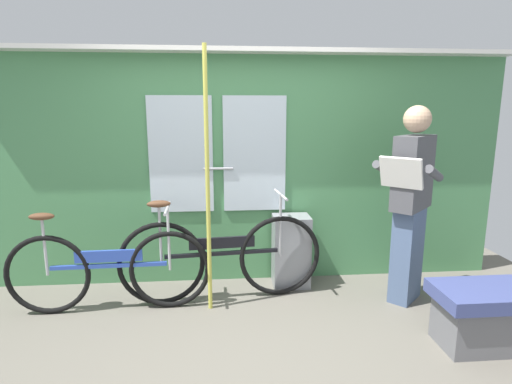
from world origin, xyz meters
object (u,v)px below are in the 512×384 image
(bicycle_leaning_behind, at_px, (109,270))
(handrail_pole, at_px, (208,184))
(passenger_reading_newspaper, at_px, (411,201))
(trash_bin_by_wall, at_px, (291,251))
(bench_seat_corner, at_px, (483,315))
(bicycle_near_door, at_px, (221,257))

(bicycle_leaning_behind, xyz_separation_m, handrail_pole, (0.85, -0.03, 0.73))
(passenger_reading_newspaper, bearing_deg, handrail_pole, -43.91)
(bicycle_leaning_behind, bearing_deg, passenger_reading_newspaper, -1.99)
(bicycle_leaning_behind, distance_m, trash_bin_by_wall, 1.67)
(bench_seat_corner, bearing_deg, bicycle_near_door, 154.03)
(bicycle_near_door, relative_size, bench_seat_corner, 2.58)
(bicycle_leaning_behind, xyz_separation_m, trash_bin_by_wall, (1.62, 0.39, -0.02))
(passenger_reading_newspaper, height_order, trash_bin_by_wall, passenger_reading_newspaper)
(passenger_reading_newspaper, xyz_separation_m, handrail_pole, (-1.75, -0.02, 0.18))
(passenger_reading_newspaper, bearing_deg, bicycle_leaning_behind, -44.79)
(bicycle_leaning_behind, relative_size, handrail_pole, 0.77)
(passenger_reading_newspaper, distance_m, trash_bin_by_wall, 1.19)
(bicycle_leaning_behind, distance_m, passenger_reading_newspaper, 2.65)
(bench_seat_corner, bearing_deg, bicycle_leaning_behind, 164.54)
(bicycle_near_door, bearing_deg, passenger_reading_newspaper, -10.47)
(bicycle_leaning_behind, height_order, passenger_reading_newspaper, passenger_reading_newspaper)
(bicycle_near_door, height_order, bench_seat_corner, bicycle_near_door)
(passenger_reading_newspaper, bearing_deg, bench_seat_corner, 61.85)
(bicycle_near_door, distance_m, handrail_pole, 0.72)
(handrail_pole, xyz_separation_m, bench_seat_corner, (1.98, -0.75, -0.86))
(trash_bin_by_wall, relative_size, handrail_pole, 0.32)
(handrail_pole, distance_m, bench_seat_corner, 2.28)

